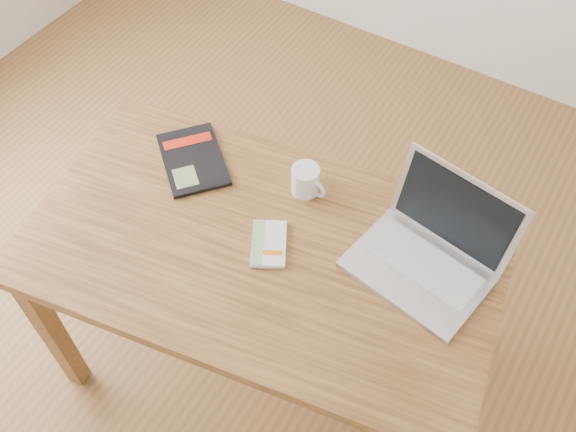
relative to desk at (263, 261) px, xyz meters
The scene contains 6 objects.
room 0.74m from the desk, behind, with size 4.04×4.04×2.70m.
desk is the anchor object (origin of this frame).
white_guidebook 0.10m from the desk, 22.25° to the left, with size 0.16×0.19×0.01m.
black_guidebook 0.40m from the desk, 156.90° to the left, with size 0.33×0.31×0.01m.
laptop 0.49m from the desk, 24.76° to the left, with size 0.41×0.37×0.26m.
coffee_mug 0.27m from the desk, 89.11° to the left, with size 0.12×0.09×0.09m.
Camera 1 is at (0.80, -0.81, 2.25)m, focal length 40.00 mm.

